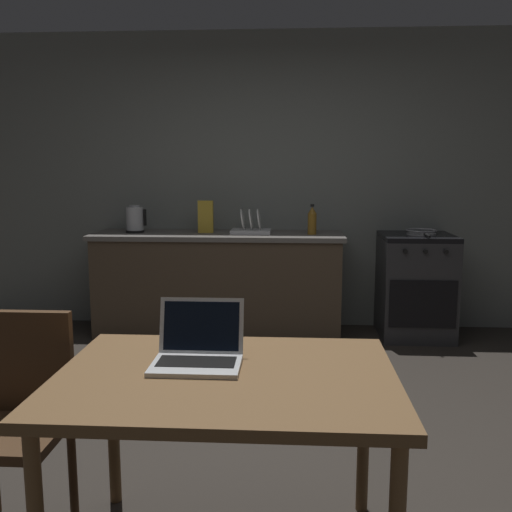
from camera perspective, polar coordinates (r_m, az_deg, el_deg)
ground_plane at (r=3.11m, az=0.51°, el=-18.96°), size 12.00×12.00×0.00m
back_wall at (r=5.20m, az=5.30°, el=7.43°), size 6.40×0.10×2.64m
kitchen_counter at (r=4.99m, az=-3.79°, el=-2.72°), size 2.16×0.64×0.89m
stove_oven at (r=5.06m, az=15.74°, el=-2.90°), size 0.60×0.62×0.89m
dining_table at (r=2.06m, az=-3.02°, el=-13.60°), size 1.19×0.86×0.74m
chair at (r=2.50m, az=-22.86°, el=-14.08°), size 0.40×0.40×0.88m
laptop at (r=2.11m, az=-5.87°, el=-9.58°), size 0.32×0.28×0.22m
electric_kettle at (r=5.05m, az=-12.09°, el=3.62°), size 0.18×0.16×0.24m
bottle at (r=4.82m, az=5.67°, el=3.60°), size 0.07×0.07×0.26m
frying_pan at (r=4.97m, az=16.33°, el=2.34°), size 0.26×0.43×0.05m
cereal_box at (r=4.94m, az=-5.09°, el=3.96°), size 0.13×0.05×0.28m
dish_rack at (r=4.88m, az=-0.51°, el=2.86°), size 0.34×0.26×0.21m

